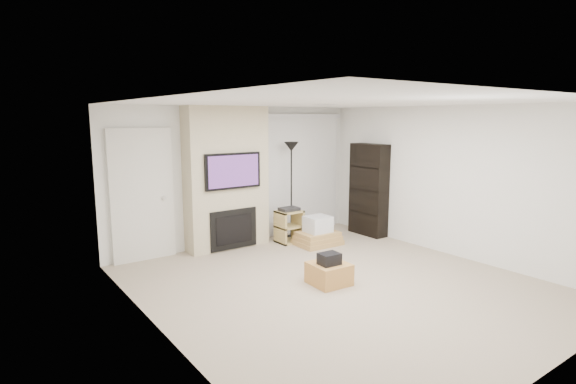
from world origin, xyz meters
TOP-DOWN VIEW (x-y plane):
  - floor at (0.00, 0.00)m, footprint 5.00×5.50m
  - ceiling at (0.00, 0.00)m, footprint 5.00×5.50m
  - wall_back at (0.00, 2.75)m, footprint 5.00×0.00m
  - wall_front at (0.00, -2.75)m, footprint 5.00×0.00m
  - wall_left at (-2.50, 0.00)m, footprint 0.00×5.50m
  - wall_right at (2.50, 0.00)m, footprint 0.00×5.50m
  - hvac_vent at (0.40, 0.80)m, footprint 0.35×0.18m
  - ottoman at (-0.09, 0.11)m, footprint 0.53×0.53m
  - black_bag at (-0.12, 0.07)m, footprint 0.29×0.24m
  - fireplace_wall at (-0.35, 2.54)m, footprint 1.50×0.47m
  - entry_door at (-1.80, 2.71)m, footprint 1.02×0.11m
  - vertical_blinds at (1.40, 2.70)m, footprint 1.98×0.10m
  - floor_lamp at (0.92, 2.37)m, footprint 0.27×0.27m
  - av_stand at (0.72, 2.16)m, footprint 0.45×0.38m
  - box_stack at (1.05, 1.72)m, footprint 0.81×0.62m
  - bookshelf at (2.34, 1.71)m, footprint 0.30×0.80m

SIDE VIEW (x-z plane):
  - floor at x=0.00m, z-range 0.00..0.00m
  - ottoman at x=-0.09m, z-range 0.00..0.30m
  - box_stack at x=1.05m, z-range -0.06..0.47m
  - av_stand at x=0.72m, z-range 0.02..0.68m
  - black_bag at x=-0.12m, z-range 0.30..0.46m
  - bookshelf at x=2.34m, z-range 0.00..1.80m
  - entry_door at x=-1.80m, z-range -0.02..2.12m
  - fireplace_wall at x=-0.35m, z-range -0.01..2.49m
  - wall_back at x=0.00m, z-range 0.00..2.50m
  - wall_front at x=0.00m, z-range 0.00..2.50m
  - wall_left at x=-2.50m, z-range 0.00..2.50m
  - wall_right at x=2.50m, z-range 0.00..2.50m
  - vertical_blinds at x=1.40m, z-range 0.09..2.46m
  - floor_lamp at x=0.92m, z-range 0.53..2.39m
  - hvac_vent at x=0.40m, z-range 2.49..2.50m
  - ceiling at x=0.00m, z-range 2.50..2.50m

